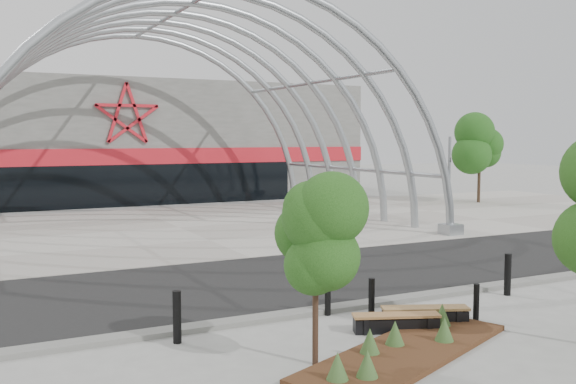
{
  "coord_description": "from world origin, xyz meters",
  "views": [
    {
      "loc": [
        -8.88,
        -13.67,
        4.3
      ],
      "look_at": [
        0.0,
        4.0,
        2.6
      ],
      "focal_mm": 40.0,
      "sensor_mm": 36.0,
      "label": 1
    }
  ],
  "objects_px": {
    "bench_0": "(396,323)",
    "bench_1": "(425,316)",
    "bollard_2": "(328,297)",
    "street_tree_0": "(316,230)",
    "signal_pole": "(449,184)"
  },
  "relations": [
    {
      "from": "bench_0",
      "to": "bench_1",
      "type": "bearing_deg",
      "value": 9.16
    },
    {
      "from": "bollard_2",
      "to": "bench_0",
      "type": "bearing_deg",
      "value": -69.64
    },
    {
      "from": "bench_0",
      "to": "street_tree_0",
      "type": "bearing_deg",
      "value": -159.32
    },
    {
      "from": "signal_pole",
      "to": "bench_1",
      "type": "height_order",
      "value": "signal_pole"
    },
    {
      "from": "street_tree_0",
      "to": "bench_1",
      "type": "height_order",
      "value": "street_tree_0"
    },
    {
      "from": "street_tree_0",
      "to": "bench_0",
      "type": "bearing_deg",
      "value": 20.68
    },
    {
      "from": "street_tree_0",
      "to": "bollard_2",
      "type": "relative_size",
      "value": 3.91
    },
    {
      "from": "street_tree_0",
      "to": "bench_1",
      "type": "distance_m",
      "value": 4.39
    },
    {
      "from": "bench_1",
      "to": "bollard_2",
      "type": "distance_m",
      "value": 2.34
    },
    {
      "from": "bench_0",
      "to": "bench_1",
      "type": "distance_m",
      "value": 0.94
    },
    {
      "from": "street_tree_0",
      "to": "bench_0",
      "type": "distance_m",
      "value": 3.65
    },
    {
      "from": "bench_0",
      "to": "bollard_2",
      "type": "height_order",
      "value": "bollard_2"
    },
    {
      "from": "signal_pole",
      "to": "bench_1",
      "type": "relative_size",
      "value": 2.16
    },
    {
      "from": "bench_0",
      "to": "bollard_2",
      "type": "distance_m",
      "value": 1.97
    },
    {
      "from": "street_tree_0",
      "to": "bench_0",
      "type": "xyz_separation_m",
      "value": [
        2.59,
        0.98,
        -2.38
      ]
    }
  ]
}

